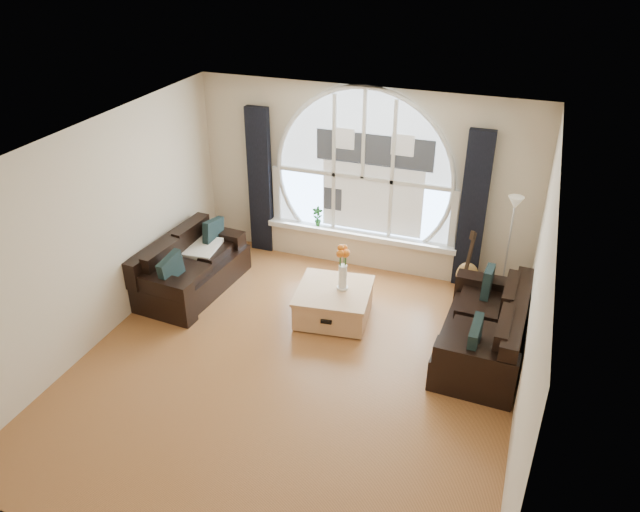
{
  "coord_description": "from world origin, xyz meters",
  "views": [
    {
      "loc": [
        2.24,
        -5.27,
        4.68
      ],
      "look_at": [
        0.0,
        0.9,
        1.05
      ],
      "focal_mm": 34.49,
      "sensor_mm": 36.0,
      "label": 1
    }
  ],
  "objects_px": {
    "sofa_left": "(192,264)",
    "coffee_chest": "(334,302)",
    "floor_lamp": "(507,253)",
    "sofa_right": "(483,327)",
    "potted_plant": "(317,216)",
    "vase_flowers": "(343,263)",
    "guitar": "(469,262)"
  },
  "relations": [
    {
      "from": "sofa_right",
      "to": "coffee_chest",
      "type": "height_order",
      "value": "sofa_right"
    },
    {
      "from": "guitar",
      "to": "sofa_left",
      "type": "bearing_deg",
      "value": -138.66
    },
    {
      "from": "sofa_left",
      "to": "potted_plant",
      "type": "height_order",
      "value": "potted_plant"
    },
    {
      "from": "coffee_chest",
      "to": "potted_plant",
      "type": "height_order",
      "value": "potted_plant"
    },
    {
      "from": "floor_lamp",
      "to": "potted_plant",
      "type": "xyz_separation_m",
      "value": [
        -2.81,
        0.4,
        -0.1
      ]
    },
    {
      "from": "coffee_chest",
      "to": "floor_lamp",
      "type": "xyz_separation_m",
      "value": [
        2.05,
        1.08,
        0.57
      ]
    },
    {
      "from": "sofa_left",
      "to": "potted_plant",
      "type": "distance_m",
      "value": 2.02
    },
    {
      "from": "coffee_chest",
      "to": "vase_flowers",
      "type": "bearing_deg",
      "value": 23.4
    },
    {
      "from": "potted_plant",
      "to": "guitar",
      "type": "bearing_deg",
      "value": -8.19
    },
    {
      "from": "sofa_left",
      "to": "coffee_chest",
      "type": "distance_m",
      "value": 2.11
    },
    {
      "from": "sofa_right",
      "to": "potted_plant",
      "type": "distance_m",
      "value": 3.17
    },
    {
      "from": "coffee_chest",
      "to": "vase_flowers",
      "type": "relative_size",
      "value": 1.36
    },
    {
      "from": "vase_flowers",
      "to": "floor_lamp",
      "type": "height_order",
      "value": "floor_lamp"
    },
    {
      "from": "coffee_chest",
      "to": "guitar",
      "type": "bearing_deg",
      "value": 28.7
    },
    {
      "from": "vase_flowers",
      "to": "potted_plant",
      "type": "distance_m",
      "value": 1.66
    },
    {
      "from": "coffee_chest",
      "to": "potted_plant",
      "type": "relative_size",
      "value": 3.15
    },
    {
      "from": "vase_flowers",
      "to": "guitar",
      "type": "bearing_deg",
      "value": 36.13
    },
    {
      "from": "sofa_left",
      "to": "guitar",
      "type": "bearing_deg",
      "value": 21.85
    },
    {
      "from": "sofa_left",
      "to": "floor_lamp",
      "type": "distance_m",
      "value": 4.31
    },
    {
      "from": "sofa_right",
      "to": "vase_flowers",
      "type": "distance_m",
      "value": 1.89
    },
    {
      "from": "vase_flowers",
      "to": "floor_lamp",
      "type": "xyz_separation_m",
      "value": [
        1.95,
        1.02,
        -0.01
      ]
    },
    {
      "from": "potted_plant",
      "to": "sofa_left",
      "type": "bearing_deg",
      "value": -131.92
    },
    {
      "from": "sofa_left",
      "to": "guitar",
      "type": "distance_m",
      "value": 3.86
    },
    {
      "from": "coffee_chest",
      "to": "potted_plant",
      "type": "distance_m",
      "value": 1.73
    },
    {
      "from": "floor_lamp",
      "to": "sofa_right",
      "type": "bearing_deg",
      "value": -95.26
    },
    {
      "from": "sofa_left",
      "to": "potted_plant",
      "type": "xyz_separation_m",
      "value": [
        1.34,
        1.49,
        0.3
      ]
    },
    {
      "from": "vase_flowers",
      "to": "sofa_right",
      "type": "bearing_deg",
      "value": -6.5
    },
    {
      "from": "sofa_left",
      "to": "coffee_chest",
      "type": "relative_size",
      "value": 1.83
    },
    {
      "from": "sofa_left",
      "to": "coffee_chest",
      "type": "bearing_deg",
      "value": 4.89
    },
    {
      "from": "floor_lamp",
      "to": "potted_plant",
      "type": "height_order",
      "value": "floor_lamp"
    },
    {
      "from": "sofa_right",
      "to": "vase_flowers",
      "type": "height_order",
      "value": "vase_flowers"
    },
    {
      "from": "vase_flowers",
      "to": "potted_plant",
      "type": "bearing_deg",
      "value": 121.45
    }
  ]
}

